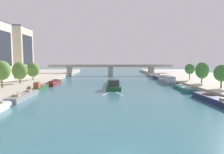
{
  "coord_description": "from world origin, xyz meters",
  "views": [
    {
      "loc": [
        -1.21,
        -17.1,
        9.28
      ],
      "look_at": [
        0.0,
        49.81,
        3.37
      ],
      "focal_mm": 31.44,
      "sensor_mm": 36.0,
      "label": 1
    }
  ],
  "objects_px": {
    "moored_boat_left_lone": "(24,96)",
    "moored_boat_left_midway": "(41,87)",
    "tree_right_far": "(190,69)",
    "moored_boat_left_second": "(54,83)",
    "tree_left_past_mid": "(20,71)",
    "moored_boat_right_second": "(151,75)",
    "moored_boat_right_end": "(184,88)",
    "bridge_far": "(111,68)",
    "moored_boat_right_far": "(167,80)",
    "barge_midriver": "(113,84)",
    "moored_boat_right_near": "(157,77)",
    "tree_right_end_of_row": "(222,73)",
    "tree_left_by_lamp": "(1,70)",
    "tree_left_far": "(33,70)",
    "moored_boat_right_gap_after": "(213,99)",
    "tree_right_by_lamp": "(202,70)"
  },
  "relations": [
    {
      "from": "moored_boat_left_lone",
      "to": "tree_right_by_lamp",
      "type": "xyz_separation_m",
      "value": [
        50.42,
        16.05,
        5.18
      ]
    },
    {
      "from": "moored_boat_right_gap_after",
      "to": "tree_right_by_lamp",
      "type": "relative_size",
      "value": 2.16
    },
    {
      "from": "moored_boat_left_second",
      "to": "moored_boat_right_second",
      "type": "xyz_separation_m",
      "value": [
        44.02,
        32.12,
        0.07
      ]
    },
    {
      "from": "moored_boat_right_gap_after",
      "to": "tree_right_far",
      "type": "height_order",
      "value": "tree_right_far"
    },
    {
      "from": "moored_boat_right_end",
      "to": "barge_midriver",
      "type": "bearing_deg",
      "value": 157.73
    },
    {
      "from": "moored_boat_left_midway",
      "to": "moored_boat_left_second",
      "type": "distance_m",
      "value": 14.38
    },
    {
      "from": "moored_boat_left_lone",
      "to": "moored_boat_right_far",
      "type": "xyz_separation_m",
      "value": [
        43.57,
        30.27,
        0.56
      ]
    },
    {
      "from": "tree_right_end_of_row",
      "to": "moored_boat_right_far",
      "type": "bearing_deg",
      "value": 105.56
    },
    {
      "from": "tree_right_end_of_row",
      "to": "moored_boat_left_second",
      "type": "bearing_deg",
      "value": 156.02
    },
    {
      "from": "moored_boat_left_midway",
      "to": "moored_boat_right_second",
      "type": "distance_m",
      "value": 64.12
    },
    {
      "from": "tree_left_by_lamp",
      "to": "tree_right_far",
      "type": "relative_size",
      "value": 1.2
    },
    {
      "from": "moored_boat_left_second",
      "to": "tree_left_past_mid",
      "type": "relative_size",
      "value": 2.19
    },
    {
      "from": "moored_boat_left_lone",
      "to": "moored_boat_left_midway",
      "type": "height_order",
      "value": "moored_boat_left_midway"
    },
    {
      "from": "moored_boat_right_end",
      "to": "moored_boat_right_second",
      "type": "bearing_deg",
      "value": 89.68
    },
    {
      "from": "moored_boat_left_lone",
      "to": "moored_boat_right_far",
      "type": "bearing_deg",
      "value": 34.78
    },
    {
      "from": "moored_boat_left_midway",
      "to": "bridge_far",
      "type": "bearing_deg",
      "value": 67.92
    },
    {
      "from": "moored_boat_left_midway",
      "to": "tree_left_far",
      "type": "distance_m",
      "value": 15.9
    },
    {
      "from": "bridge_far",
      "to": "tree_right_far",
      "type": "bearing_deg",
      "value": -55.23
    },
    {
      "from": "tree_right_end_of_row",
      "to": "moored_boat_right_near",
      "type": "bearing_deg",
      "value": 99.45
    },
    {
      "from": "tree_left_by_lamp",
      "to": "tree_left_far",
      "type": "distance_m",
      "value": 20.8
    },
    {
      "from": "moored_boat_left_lone",
      "to": "moored_boat_left_midway",
      "type": "relative_size",
      "value": 1.21
    },
    {
      "from": "tree_right_far",
      "to": "moored_boat_right_second",
      "type": "bearing_deg",
      "value": 101.83
    },
    {
      "from": "moored_boat_left_second",
      "to": "moored_boat_right_far",
      "type": "height_order",
      "value": "moored_boat_right_far"
    },
    {
      "from": "moored_boat_left_second",
      "to": "tree_left_far",
      "type": "height_order",
      "value": "tree_left_far"
    },
    {
      "from": "moored_boat_left_second",
      "to": "tree_left_by_lamp",
      "type": "height_order",
      "value": "tree_left_by_lamp"
    },
    {
      "from": "tree_left_far",
      "to": "moored_boat_right_second",
      "type": "bearing_deg",
      "value": 32.82
    },
    {
      "from": "moored_boat_left_lone",
      "to": "tree_right_far",
      "type": "height_order",
      "value": "tree_right_far"
    },
    {
      "from": "tree_right_far",
      "to": "tree_left_by_lamp",
      "type": "bearing_deg",
      "value": -161.28
    },
    {
      "from": "moored_boat_right_second",
      "to": "tree_right_far",
      "type": "height_order",
      "value": "tree_right_far"
    },
    {
      "from": "tree_left_by_lamp",
      "to": "tree_left_far",
      "type": "xyz_separation_m",
      "value": [
        0.3,
        20.78,
        -0.86
      ]
    },
    {
      "from": "tree_right_far",
      "to": "moored_boat_right_far",
      "type": "bearing_deg",
      "value": 149.25
    },
    {
      "from": "barge_midriver",
      "to": "moored_boat_right_near",
      "type": "bearing_deg",
      "value": 49.91
    },
    {
      "from": "tree_left_far",
      "to": "bridge_far",
      "type": "xyz_separation_m",
      "value": [
        29.42,
        41.21,
        -1.35
      ]
    },
    {
      "from": "barge_midriver",
      "to": "moored_boat_right_second",
      "type": "xyz_separation_m",
      "value": [
        21.55,
        38.84,
        -0.26
      ]
    },
    {
      "from": "tree_right_end_of_row",
      "to": "tree_right_far",
      "type": "distance_m",
      "value": 20.82
    },
    {
      "from": "barge_midriver",
      "to": "moored_boat_right_gap_after",
      "type": "height_order",
      "value": "barge_midriver"
    },
    {
      "from": "moored_boat_left_midway",
      "to": "tree_right_far",
      "type": "xyz_separation_m",
      "value": [
        51.29,
        12.49,
        5.0
      ]
    },
    {
      "from": "tree_left_past_mid",
      "to": "bridge_far",
      "type": "height_order",
      "value": "tree_left_past_mid"
    },
    {
      "from": "moored_boat_right_gap_after",
      "to": "tree_left_far",
      "type": "distance_m",
      "value": 60.23
    },
    {
      "from": "moored_boat_left_midway",
      "to": "moored_boat_right_far",
      "type": "distance_m",
      "value": 47.29
    },
    {
      "from": "moored_boat_right_end",
      "to": "tree_right_end_of_row",
      "type": "relative_size",
      "value": 2.15
    },
    {
      "from": "tree_left_far",
      "to": "tree_right_far",
      "type": "distance_m",
      "value": 58.6
    },
    {
      "from": "moored_boat_right_end",
      "to": "moored_boat_right_second",
      "type": "xyz_separation_m",
      "value": [
        0.26,
        47.55,
        0.12
      ]
    },
    {
      "from": "moored_boat_left_midway",
      "to": "moored_boat_right_far",
      "type": "relative_size",
      "value": 0.69
    },
    {
      "from": "moored_boat_right_far",
      "to": "tree_right_far",
      "type": "height_order",
      "value": "tree_right_far"
    },
    {
      "from": "moored_boat_right_near",
      "to": "bridge_far",
      "type": "distance_m",
      "value": 30.76
    },
    {
      "from": "barge_midriver",
      "to": "moored_boat_right_second",
      "type": "bearing_deg",
      "value": 60.97
    },
    {
      "from": "moored_boat_right_far",
      "to": "tree_left_past_mid",
      "type": "distance_m",
      "value": 53.72
    },
    {
      "from": "barge_midriver",
      "to": "moored_boat_right_end",
      "type": "bearing_deg",
      "value": -22.27
    },
    {
      "from": "tree_left_far",
      "to": "tree_right_end_of_row",
      "type": "distance_m",
      "value": 62.4
    }
  ]
}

